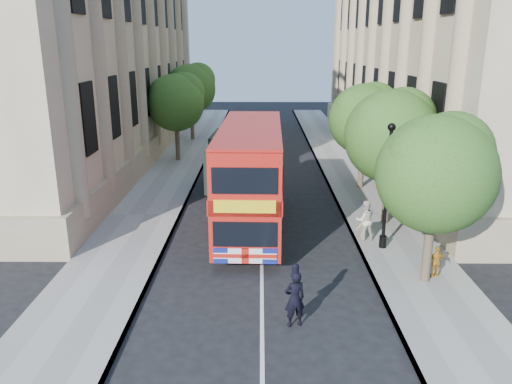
{
  "coord_description": "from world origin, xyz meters",
  "views": [
    {
      "loc": [
        -0.07,
        -13.16,
        8.23
      ],
      "look_at": [
        -0.24,
        6.64,
        2.3
      ],
      "focal_mm": 35.0,
      "sensor_mm": 36.0,
      "label": 1
    }
  ],
  "objects_px": {
    "police_constable": "(295,299)",
    "woman_pedestrian": "(365,220)",
    "double_decker_bus": "(251,174)",
    "lamp_post": "(387,192)",
    "box_van": "(230,163)"
  },
  "relations": [
    {
      "from": "police_constable",
      "to": "woman_pedestrian",
      "type": "xyz_separation_m",
      "value": [
        3.43,
        6.68,
        0.1
      ]
    },
    {
      "from": "double_decker_bus",
      "to": "police_constable",
      "type": "xyz_separation_m",
      "value": [
        1.47,
        -8.37,
        -1.67
      ]
    },
    {
      "from": "lamp_post",
      "to": "woman_pedestrian",
      "type": "height_order",
      "value": "lamp_post"
    },
    {
      "from": "box_van",
      "to": "woman_pedestrian",
      "type": "relative_size",
      "value": 3.22
    },
    {
      "from": "double_decker_bus",
      "to": "box_van",
      "type": "bearing_deg",
      "value": 102.61
    },
    {
      "from": "lamp_post",
      "to": "police_constable",
      "type": "height_order",
      "value": "lamp_post"
    },
    {
      "from": "box_van",
      "to": "police_constable",
      "type": "distance_m",
      "value": 15.17
    },
    {
      "from": "box_van",
      "to": "woman_pedestrian",
      "type": "xyz_separation_m",
      "value": [
        6.21,
        -8.21,
        -0.54
      ]
    },
    {
      "from": "lamp_post",
      "to": "box_van",
      "type": "bearing_deg",
      "value": 126.8
    },
    {
      "from": "box_van",
      "to": "lamp_post",
      "type": "bearing_deg",
      "value": -49.63
    },
    {
      "from": "police_constable",
      "to": "lamp_post",
      "type": "bearing_deg",
      "value": -141.37
    },
    {
      "from": "police_constable",
      "to": "woman_pedestrian",
      "type": "height_order",
      "value": "woman_pedestrian"
    },
    {
      "from": "box_van",
      "to": "police_constable",
      "type": "bearing_deg",
      "value": -75.87
    },
    {
      "from": "lamp_post",
      "to": "double_decker_bus",
      "type": "distance_m",
      "value": 6.07
    },
    {
      "from": "woman_pedestrian",
      "to": "double_decker_bus",
      "type": "bearing_deg",
      "value": -28.25
    }
  ]
}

